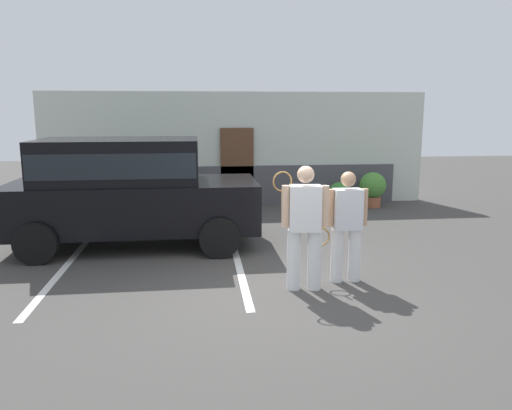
{
  "coord_description": "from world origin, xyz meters",
  "views": [
    {
      "loc": [
        -1.04,
        -6.71,
        2.57
      ],
      "look_at": [
        -0.14,
        1.2,
        1.05
      ],
      "focal_mm": 34.93,
      "sensor_mm": 36.0,
      "label": 1
    }
  ],
  "objects_px": {
    "parked_suv": "(128,187)",
    "tennis_player_woman": "(346,225)",
    "potted_plant_by_porch": "(339,195)",
    "potted_plant_secondary": "(373,188)",
    "tennis_player_man": "(304,226)"
  },
  "relations": [
    {
      "from": "tennis_player_woman",
      "to": "potted_plant_by_porch",
      "type": "bearing_deg",
      "value": -106.05
    },
    {
      "from": "tennis_player_woman",
      "to": "potted_plant_by_porch",
      "type": "relative_size",
      "value": 2.3
    },
    {
      "from": "tennis_player_woman",
      "to": "parked_suv",
      "type": "bearing_deg",
      "value": -35.47
    },
    {
      "from": "parked_suv",
      "to": "potted_plant_by_porch",
      "type": "relative_size",
      "value": 6.32
    },
    {
      "from": "potted_plant_by_porch",
      "to": "potted_plant_secondary",
      "type": "xyz_separation_m",
      "value": [
        1.02,
        0.35,
        0.11
      ]
    },
    {
      "from": "parked_suv",
      "to": "tennis_player_woman",
      "type": "height_order",
      "value": "parked_suv"
    },
    {
      "from": "tennis_player_man",
      "to": "tennis_player_woman",
      "type": "bearing_deg",
      "value": -152.29
    },
    {
      "from": "tennis_player_woman",
      "to": "potted_plant_secondary",
      "type": "relative_size",
      "value": 1.8
    },
    {
      "from": "tennis_player_man",
      "to": "potted_plant_by_porch",
      "type": "relative_size",
      "value": 2.47
    },
    {
      "from": "parked_suv",
      "to": "tennis_player_man",
      "type": "height_order",
      "value": "parked_suv"
    },
    {
      "from": "potted_plant_by_porch",
      "to": "tennis_player_woman",
      "type": "bearing_deg",
      "value": -104.86
    },
    {
      "from": "parked_suv",
      "to": "tennis_player_woman",
      "type": "bearing_deg",
      "value": -34.76
    },
    {
      "from": "parked_suv",
      "to": "tennis_player_woman",
      "type": "relative_size",
      "value": 2.74
    },
    {
      "from": "parked_suv",
      "to": "potted_plant_secondary",
      "type": "height_order",
      "value": "parked_suv"
    },
    {
      "from": "tennis_player_woman",
      "to": "potted_plant_by_porch",
      "type": "height_order",
      "value": "tennis_player_woman"
    }
  ]
}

